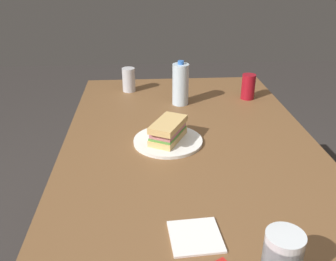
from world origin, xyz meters
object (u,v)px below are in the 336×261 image
at_px(dining_table, 194,178).
at_px(water_bottle_tall, 181,84).
at_px(paper_plate, 168,141).
at_px(soda_can_red, 248,87).
at_px(plastic_cup_stack, 282,259).
at_px(soda_can_silver, 129,80).
at_px(sandwich, 168,130).

relative_size(dining_table, water_bottle_tall, 8.58).
bearing_deg(paper_plate, soda_can_red, 136.09).
distance_m(dining_table, paper_plate, 0.17).
bearing_deg(paper_plate, water_bottle_tall, 167.08).
bearing_deg(paper_plate, plastic_cup_stack, 16.37).
height_order(soda_can_red, plastic_cup_stack, plastic_cup_stack).
height_order(paper_plate, plastic_cup_stack, plastic_cup_stack).
height_order(paper_plate, soda_can_red, soda_can_red).
bearing_deg(plastic_cup_stack, soda_can_silver, -164.06).
bearing_deg(dining_table, paper_plate, -144.32).
bearing_deg(sandwich, paper_plate, 179.18).
xyz_separation_m(paper_plate, soda_can_red, (-0.44, 0.42, 0.05)).
relative_size(paper_plate, water_bottle_tall, 1.25).
relative_size(plastic_cup_stack, soda_can_silver, 1.07).
distance_m(paper_plate, water_bottle_tall, 0.41).
bearing_deg(soda_can_red, water_bottle_tall, -81.72).
distance_m(plastic_cup_stack, soda_can_silver, 1.31).
bearing_deg(paper_plate, soda_can_silver, -164.55).
distance_m(paper_plate, soda_can_red, 0.61).
distance_m(water_bottle_tall, plastic_cup_stack, 1.07).
xyz_separation_m(dining_table, soda_can_red, (-0.56, 0.34, 0.15)).
relative_size(paper_plate, sandwich, 1.28).
bearing_deg(sandwich, soda_can_red, 136.36).
xyz_separation_m(paper_plate, water_bottle_tall, (-0.39, 0.09, 0.09)).
relative_size(paper_plate, soda_can_silver, 2.15).
bearing_deg(soda_can_silver, plastic_cup_stack, 15.94).
bearing_deg(soda_can_red, plastic_cup_stack, -11.48).
distance_m(soda_can_red, water_bottle_tall, 0.34).
distance_m(dining_table, plastic_cup_stack, 0.59).
xyz_separation_m(sandwich, water_bottle_tall, (-0.40, 0.09, 0.05)).
bearing_deg(sandwich, plastic_cup_stack, 16.47).
distance_m(dining_table, sandwich, 0.20).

